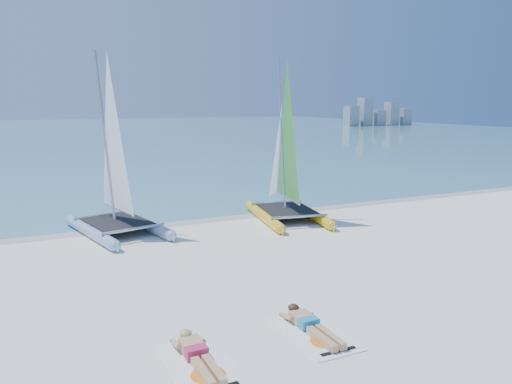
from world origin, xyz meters
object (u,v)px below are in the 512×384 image
at_px(towel_b, 315,334).
at_px(towel_a, 201,365).
at_px(catamaran_blue, 114,177).
at_px(sunbather_a, 197,354).
at_px(catamaran_yellow, 283,166).
at_px(sunbather_b, 310,324).

bearing_deg(towel_b, towel_a, -175.82).
relative_size(catamaran_blue, sunbather_a, 3.54).
bearing_deg(towel_b, catamaran_yellow, 65.32).
distance_m(towel_a, towel_b, 2.28).
height_order(catamaran_blue, towel_b, catamaran_blue).
xyz_separation_m(catamaran_yellow, sunbather_b, (-4.02, -8.55, -1.79)).
bearing_deg(catamaran_blue, sunbather_a, -104.00).
distance_m(sunbather_a, towel_b, 2.28).
distance_m(towel_a, sunbather_b, 2.30).
distance_m(catamaran_yellow, towel_a, 11.07).
height_order(catamaran_blue, catamaran_yellow, catamaran_blue).
xyz_separation_m(towel_a, towel_b, (2.27, 0.17, 0.00)).
relative_size(catamaran_blue, towel_a, 3.30).
height_order(catamaran_yellow, towel_a, catamaran_yellow).
bearing_deg(towel_b, sunbather_a, 179.35).
bearing_deg(catamaran_yellow, sunbather_b, -105.58).
distance_m(catamaran_blue, catamaran_yellow, 6.05).
relative_size(catamaran_blue, towel_b, 3.30).
relative_size(towel_a, towel_b, 1.00).
xyz_separation_m(catamaran_blue, sunbather_b, (2.02, -8.87, -1.71)).
height_order(sunbather_a, towel_b, sunbather_a).
distance_m(catamaran_blue, towel_b, 9.46).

